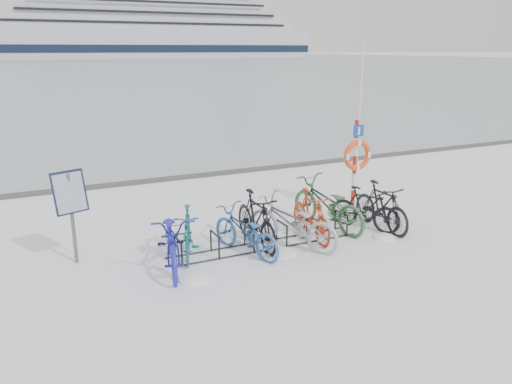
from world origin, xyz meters
The scene contains 17 objects.
ground centered at (0.00, 0.00, 0.00)m, with size 900.00×900.00×0.00m, color white.
ice_sheet centered at (0.00, 155.00, 0.01)m, with size 400.00×298.00×0.02m, color #96A1AA.
quay_edge centered at (0.00, 5.90, 0.05)m, with size 400.00×0.25×0.10m, color #3F3F42.
bike_rack centered at (0.00, 0.00, 0.18)m, with size 4.00×0.48×0.46m.
info_board centered at (-3.52, 0.75, 1.26)m, with size 0.62×0.40×1.75m.
lifebuoy_station centered at (3.10, 1.33, 1.33)m, with size 0.76×0.22×3.96m.
cruise_ferry centered at (46.42, 201.96, 11.91)m, with size 133.05×25.11×43.72m.
bike_0 centered at (-1.94, -0.14, 0.55)m, with size 0.73×2.10×1.10m, color #2023A0.
bike_1 centered at (-1.53, 0.25, 0.48)m, with size 0.45×1.58×0.95m, color #11585B.
bike_2 centered at (-0.51, -0.14, 0.47)m, with size 0.63×1.80×0.94m, color #2C5F9F.
bike_3 centered at (-0.13, 0.17, 0.56)m, with size 0.53×1.86×1.12m, color black.
bike_4 centered at (0.46, -0.23, 0.54)m, with size 0.71×2.05×1.08m, color #A3A5AC.
bike_5 centered at (1.08, 0.06, 0.51)m, with size 0.48×1.71×1.02m, color #AD3314.
bike_6 centered at (1.70, 0.42, 0.57)m, with size 0.75×2.16×1.13m, color #2F6036.
bike_7 centered at (2.43, 0.02, 0.48)m, with size 0.45×1.60×0.96m, color black.
bike_8 centered at (2.75, -0.12, 0.53)m, with size 0.50×1.77×1.06m, color black.
snow_drifts centered at (0.40, -0.23, 0.00)m, with size 5.28×1.88×0.20m.
Camera 1 is at (-4.12, -8.35, 3.81)m, focal length 35.00 mm.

